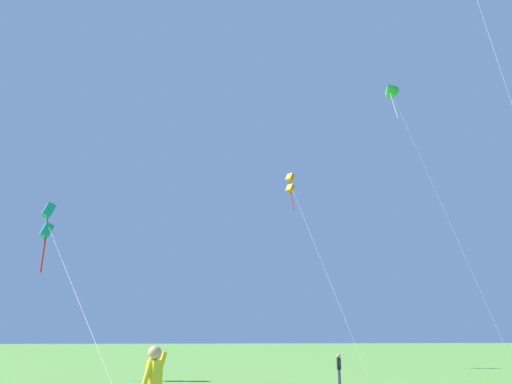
% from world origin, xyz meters
% --- Properties ---
extents(kite_green_small, '(3.79, 7.00, 20.03)m').
position_xyz_m(kite_green_small, '(20.00, 28.88, 19.34)').
color(kite_green_small, green).
rests_on(kite_green_small, ground_plane).
extents(kite_orange_box, '(1.33, 8.60, 12.26)m').
position_xyz_m(kite_orange_box, '(12.24, 28.77, 11.47)').
color(kite_orange_box, orange).
rests_on(kite_orange_box, ground_plane).
extents(kite_teal_box, '(3.89, 9.71, 7.63)m').
position_xyz_m(kite_teal_box, '(-1.61, 21.38, 6.74)').
color(kite_teal_box, teal).
rests_on(kite_teal_box, ground_plane).
extents(person_child_small, '(0.15, 0.37, 1.13)m').
position_xyz_m(person_child_small, '(9.87, 15.81, 0.68)').
color(person_child_small, '#2D3351').
rests_on(person_child_small, ground_plane).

